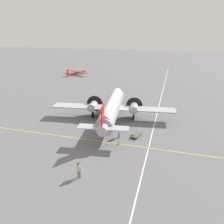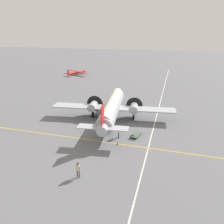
{
  "view_description": "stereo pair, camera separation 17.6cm",
  "coord_description": "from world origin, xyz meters",
  "views": [
    {
      "loc": [
        -9.79,
        34.66,
        15.24
      ],
      "look_at": [
        0.0,
        0.0,
        1.72
      ],
      "focal_mm": 35.0,
      "sensor_mm": 36.0,
      "label": 1
    },
    {
      "loc": [
        -9.96,
        34.61,
        15.24
      ],
      "look_at": [
        0.0,
        0.0,
        1.72
      ],
      "focal_mm": 35.0,
      "sensor_mm": 36.0,
      "label": 2
    }
  ],
  "objects": [
    {
      "name": "ground_plane",
      "position": [
        0.0,
        0.0,
        0.0
      ],
      "size": [
        300.0,
        300.0,
        0.0
      ],
      "primitive_type": "plane",
      "color": "slate"
    },
    {
      "name": "apron_line_eastwest",
      "position": [
        0.0,
        7.84,
        0.0
      ],
      "size": [
        120.0,
        0.16,
        0.01
      ],
      "color": "gold",
      "rests_on": "ground_plane"
    },
    {
      "name": "apron_line_northsouth",
      "position": [
        -7.46,
        0.0,
        0.0
      ],
      "size": [
        0.16,
        120.0,
        0.01
      ],
      "color": "silver",
      "rests_on": "ground_plane"
    },
    {
      "name": "airliner_main",
      "position": [
        0.06,
        -0.43,
        2.57
      ],
      "size": [
        22.32,
        19.38,
        5.92
      ],
      "rotation": [
        0.0,
        0.0,
        4.85
      ],
      "color": "#ADB2BC",
      "rests_on": "ground_plane"
    },
    {
      "name": "crew_foreground",
      "position": [
        -0.85,
        16.37,
        1.16
      ],
      "size": [
        0.6,
        0.38,
        1.84
      ],
      "rotation": [
        0.0,
        0.0,
        2.86
      ],
      "color": "#473D2D",
      "rests_on": "ground_plane"
    },
    {
      "name": "passenger_boarding",
      "position": [
        -2.75,
        5.9,
        1.15
      ],
      "size": [
        0.34,
        0.61,
        1.87
      ],
      "rotation": [
        0.0,
        0.0,
        5.05
      ],
      "color": "navy",
      "rests_on": "ground_plane"
    },
    {
      "name": "suitcase_near_door",
      "position": [
        -4.77,
        5.41,
        0.23
      ],
      "size": [
        0.4,
        0.14,
        0.49
      ],
      "color": "#232328",
      "rests_on": "ground_plane"
    },
    {
      "name": "baggage_cart",
      "position": [
        -5.19,
        4.77,
        0.28
      ],
      "size": [
        1.57,
        2.47,
        0.56
      ],
      "rotation": [
        0.0,
        0.0,
        4.5
      ],
      "color": "#4C6047",
      "rests_on": "ground_plane"
    },
    {
      "name": "light_aircraft_distant",
      "position": [
        24.21,
        -37.98,
        0.85
      ],
      "size": [
        10.33,
        8.08,
        2.1
      ],
      "rotation": [
        0.0,
        0.0,
        4.25
      ],
      "color": "#B2231E",
      "rests_on": "ground_plane"
    },
    {
      "name": "traffic_cone",
      "position": [
        -3.18,
        7.95,
        0.21
      ],
      "size": [
        0.34,
        0.34,
        0.45
      ],
      "color": "orange",
      "rests_on": "ground_plane"
    }
  ]
}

